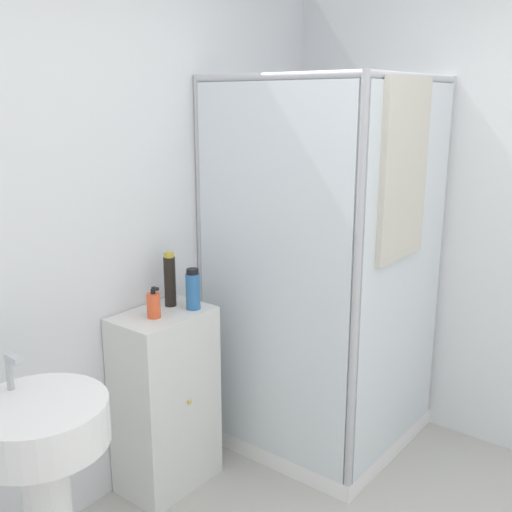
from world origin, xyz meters
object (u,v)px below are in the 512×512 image
object	(u,v)px
sink	(44,467)
shampoo_bottle_tall_black	(170,280)
shampoo_bottle_blue	(193,290)
soap_dispenser	(154,305)

from	to	relation	value
sink	shampoo_bottle_tall_black	world-z (taller)	shampoo_bottle_tall_black
sink	shampoo_bottle_tall_black	distance (m)	1.05
sink	shampoo_bottle_blue	size ratio (longest dim) A/B	5.17
sink	shampoo_bottle_tall_black	size ratio (longest dim) A/B	3.84
soap_dispenser	shampoo_bottle_tall_black	distance (m)	0.19
soap_dispenser	shampoo_bottle_tall_black	world-z (taller)	shampoo_bottle_tall_black
shampoo_bottle_blue	shampoo_bottle_tall_black	bearing A→B (deg)	106.19
sink	shampoo_bottle_blue	distance (m)	1.04
soap_dispenser	shampoo_bottle_blue	world-z (taller)	shampoo_bottle_blue
soap_dispenser	shampoo_bottle_tall_black	size ratio (longest dim) A/B	0.55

